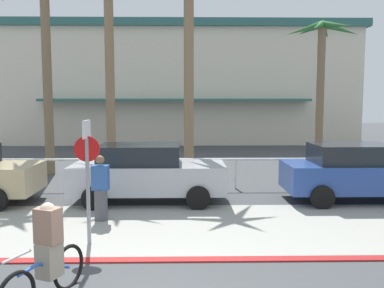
% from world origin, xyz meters
% --- Properties ---
extents(ground_plane, '(80.00, 80.00, 0.00)m').
position_xyz_m(ground_plane, '(0.00, 10.00, 0.00)').
color(ground_plane, '#424447').
extents(sidewalk_strip, '(44.00, 4.00, 0.02)m').
position_xyz_m(sidewalk_strip, '(0.00, 4.20, 0.01)').
color(sidewalk_strip, '#9E9E93').
rests_on(sidewalk_strip, ground).
extents(curb_paint, '(44.00, 0.24, 0.03)m').
position_xyz_m(curb_paint, '(0.00, 2.20, 0.01)').
color(curb_paint, maroon).
rests_on(curb_paint, ground).
extents(building_backdrop, '(25.29, 13.37, 8.22)m').
position_xyz_m(building_backdrop, '(-0.00, 27.97, 4.13)').
color(building_backdrop, beige).
rests_on(building_backdrop, ground).
extents(rail_fence, '(23.12, 0.08, 1.04)m').
position_xyz_m(rail_fence, '(0.00, 8.50, 0.84)').
color(rail_fence, white).
rests_on(rail_fence, ground).
extents(stop_sign_bike_lane, '(0.52, 0.56, 2.56)m').
position_xyz_m(stop_sign_bike_lane, '(-1.38, 3.12, 1.68)').
color(stop_sign_bike_lane, gray).
rests_on(stop_sign_bike_lane, ground).
extents(palm_tree_3, '(3.13, 2.89, 8.82)m').
position_xyz_m(palm_tree_3, '(-2.29, 11.22, 6.63)').
color(palm_tree_3, '#846B4C').
rests_on(palm_tree_3, ground).
extents(palm_tree_4, '(3.14, 3.05, 8.03)m').
position_xyz_m(palm_tree_4, '(0.71, 10.06, 5.75)').
color(palm_tree_4, '#846B4C').
rests_on(palm_tree_4, ground).
extents(palm_tree_5, '(3.37, 2.96, 6.55)m').
position_xyz_m(palm_tree_5, '(6.82, 13.81, 4.83)').
color(palm_tree_5, '#756047').
rests_on(palm_tree_5, ground).
extents(car_silver_2, '(4.40, 2.02, 1.69)m').
position_xyz_m(car_silver_2, '(-0.51, 6.69, 0.87)').
color(car_silver_2, '#B2B7BC').
rests_on(car_silver_2, ground).
extents(car_blue_3, '(4.40, 2.02, 1.69)m').
position_xyz_m(car_blue_3, '(5.69, 6.70, 0.87)').
color(car_blue_3, '#284793').
rests_on(car_blue_3, ground).
extents(cyclist_blue_0, '(0.75, 1.70, 1.50)m').
position_xyz_m(cyclist_blue_0, '(-1.44, 0.69, 0.69)').
color(cyclist_blue_0, black).
rests_on(cyclist_blue_0, ground).
extents(pedestrian_1, '(0.41, 0.33, 1.63)m').
position_xyz_m(pedestrian_1, '(-1.47, 4.80, 0.75)').
color(pedestrian_1, '#4C4C51').
rests_on(pedestrian_1, ground).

